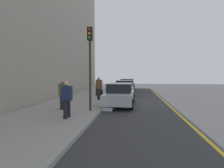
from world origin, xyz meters
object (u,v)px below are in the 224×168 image
object	(u,v)px
traffic_light_pole	(90,55)
rolling_suitcase	(101,92)
pedestrian_blue_coat	(98,86)
pedestrian_navy_coat	(67,98)
pedestrian_olive_coat	(63,93)
pedestrian_brown_coat	(99,87)
parked_car_white	(124,88)
parked_car_black	(127,85)
parked_car_silver	(120,94)

from	to	relation	value
traffic_light_pole	rolling_suitcase	world-z (taller)	traffic_light_pole
pedestrian_blue_coat	pedestrian_navy_coat	bearing A→B (deg)	1.82
pedestrian_olive_coat	pedestrian_navy_coat	xyz separation A→B (m)	(1.99, 0.99, -0.01)
pedestrian_brown_coat	pedestrian_blue_coat	distance (m)	2.47
pedestrian_blue_coat	rolling_suitcase	xyz separation A→B (m)	(-0.54, 0.19, -0.62)
pedestrian_olive_coat	rolling_suitcase	distance (m)	7.18
pedestrian_brown_coat	pedestrian_blue_coat	world-z (taller)	pedestrian_brown_coat
parked_car_white	pedestrian_navy_coat	xyz separation A→B (m)	(10.42, -2.03, 0.28)
pedestrian_navy_coat	traffic_light_pole	bearing A→B (deg)	159.31
pedestrian_olive_coat	rolling_suitcase	xyz separation A→B (m)	(-7.10, 0.91, -0.64)
pedestrian_blue_coat	pedestrian_brown_coat	bearing A→B (deg)	12.68
pedestrian_olive_coat	pedestrian_navy_coat	size ratio (longest dim) A/B	1.01
pedestrian_brown_coat	pedestrian_blue_coat	bearing A→B (deg)	-167.32
traffic_light_pole	pedestrian_navy_coat	bearing A→B (deg)	-20.69
traffic_light_pole	parked_car_black	bearing A→B (deg)	174.26
parked_car_white	pedestrian_navy_coat	bearing A→B (deg)	-11.01
pedestrian_brown_coat	rolling_suitcase	distance (m)	3.05
pedestrian_olive_coat	pedestrian_brown_coat	world-z (taller)	pedestrian_brown_coat
pedestrian_olive_coat	traffic_light_pole	xyz separation A→B (m)	(0.26, 1.64, 2.14)
parked_car_white	rolling_suitcase	world-z (taller)	parked_car_white
parked_car_black	rolling_suitcase	world-z (taller)	parked_car_black
pedestrian_olive_coat	pedestrian_brown_coat	bearing A→B (deg)	163.14
pedestrian_olive_coat	parked_car_black	bearing A→B (deg)	167.68
parked_car_black	parked_car_white	bearing A→B (deg)	-0.77
pedestrian_blue_coat	parked_car_black	bearing A→B (deg)	162.62
parked_car_black	pedestrian_navy_coat	distance (m)	16.28
parked_car_silver	pedestrian_olive_coat	bearing A→B (deg)	-51.16
parked_car_black	pedestrian_brown_coat	size ratio (longest dim) A/B	2.47
parked_car_white	parked_car_black	bearing A→B (deg)	179.23
parked_car_black	rolling_suitcase	xyz separation A→B (m)	(7.05, -2.18, -0.35)
pedestrian_olive_coat	pedestrian_brown_coat	xyz separation A→B (m)	(-4.15, 1.26, 0.05)
pedestrian_navy_coat	pedestrian_blue_coat	bearing A→B (deg)	-178.18
pedestrian_brown_coat	pedestrian_navy_coat	xyz separation A→B (m)	(6.14, -0.27, -0.06)
parked_car_white	pedestrian_brown_coat	world-z (taller)	pedestrian_brown_coat
parked_car_silver	pedestrian_blue_coat	bearing A→B (deg)	-150.35
pedestrian_navy_coat	traffic_light_pole	xyz separation A→B (m)	(-1.74, 0.66, 2.14)
pedestrian_navy_coat	rolling_suitcase	distance (m)	9.11
pedestrian_navy_coat	parked_car_black	bearing A→B (deg)	172.57
parked_car_silver	parked_car_black	bearing A→B (deg)	179.81
traffic_light_pole	rolling_suitcase	xyz separation A→B (m)	(-7.35, -0.74, -2.78)
parked_car_white	traffic_light_pole	distance (m)	9.12
pedestrian_olive_coat	traffic_light_pole	distance (m)	2.71
parked_car_black	pedestrian_olive_coat	size ratio (longest dim) A/B	2.62
parked_car_white	pedestrian_brown_coat	xyz separation A→B (m)	(4.28, -1.75, 0.34)
parked_car_white	pedestrian_blue_coat	world-z (taller)	pedestrian_blue_coat
parked_car_black	pedestrian_olive_coat	bearing A→B (deg)	-12.32
parked_car_silver	traffic_light_pole	bearing A→B (deg)	-27.44
pedestrian_brown_coat	parked_car_black	bearing A→B (deg)	169.62
parked_car_silver	traffic_light_pole	xyz separation A→B (m)	(2.71, -1.41, 2.42)
parked_car_black	pedestrian_brown_coat	xyz separation A→B (m)	(10.00, -1.83, 0.34)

